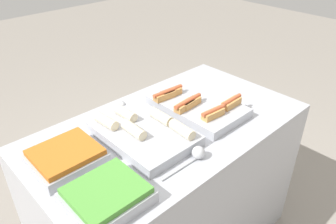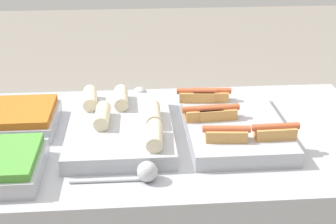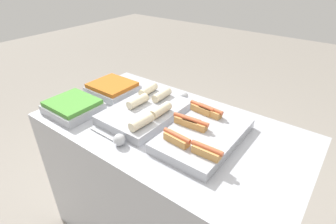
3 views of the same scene
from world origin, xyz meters
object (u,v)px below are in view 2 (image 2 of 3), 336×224
tray_wraps (121,126)px  tray_side_back (15,119)px  serving_spoon_far (137,95)px  tray_hotdogs (231,123)px  serving_spoon_near (144,172)px

tray_wraps → tray_side_back: tray_wraps is taller
serving_spoon_far → tray_side_back: bearing=-155.1°
tray_side_back → tray_hotdogs: bearing=-6.4°
tray_hotdogs → tray_side_back: size_ratio=1.76×
tray_wraps → serving_spoon_far: bearing=77.7°
tray_side_back → tray_wraps: bearing=-12.0°
tray_wraps → serving_spoon_far: (0.06, 0.27, -0.01)m
tray_wraps → serving_spoon_near: (0.07, -0.28, -0.01)m
tray_side_back → serving_spoon_far: 0.46m
tray_hotdogs → serving_spoon_near: bearing=-137.3°
tray_hotdogs → tray_side_back: tray_hotdogs is taller
tray_wraps → tray_side_back: 0.37m
tray_side_back → serving_spoon_far: bearing=24.9°
tray_wraps → tray_side_back: size_ratio=1.69×
tray_hotdogs → serving_spoon_far: bearing=137.9°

